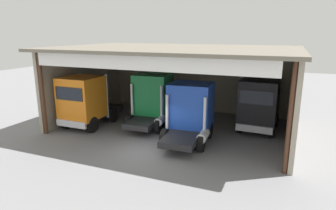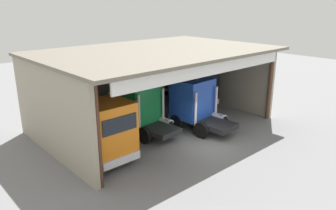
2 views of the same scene
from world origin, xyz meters
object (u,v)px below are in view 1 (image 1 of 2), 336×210
(truck_green_center_right_bay, at_px, (152,100))
(oil_drum, at_px, (149,103))
(truck_blue_center_left_bay, at_px, (190,111))
(tool_cart, at_px, (151,102))
(truck_black_center_bay, at_px, (258,105))
(truck_orange_yard_outside, at_px, (85,101))

(truck_green_center_right_bay, relative_size, oil_drum, 5.33)
(truck_blue_center_left_bay, distance_m, tool_cart, 8.78)
(truck_green_center_right_bay, relative_size, truck_blue_center_left_bay, 0.95)
(truck_blue_center_left_bay, xyz_separation_m, truck_black_center_bay, (3.74, 3.28, -0.01))
(truck_orange_yard_outside, xyz_separation_m, truck_green_center_right_bay, (4.29, 2.09, 0.02))
(truck_green_center_right_bay, bearing_deg, truck_orange_yard_outside, -157.65)
(tool_cart, bearing_deg, truck_green_center_right_bay, -62.97)
(truck_green_center_right_bay, distance_m, oil_drum, 5.44)
(truck_orange_yard_outside, distance_m, oil_drum, 7.04)
(truck_green_center_right_bay, xyz_separation_m, tool_cart, (-2.37, 4.64, -1.45))
(truck_orange_yard_outside, relative_size, truck_green_center_right_bay, 1.17)
(truck_orange_yard_outside, distance_m, truck_black_center_bay, 12.04)
(truck_black_center_bay, relative_size, tool_cart, 5.00)
(truck_blue_center_left_bay, relative_size, tool_cart, 4.81)
(oil_drum, bearing_deg, truck_black_center_bay, -17.52)
(truck_orange_yard_outside, distance_m, truck_green_center_right_bay, 4.77)
(truck_orange_yard_outside, relative_size, truck_black_center_bay, 1.07)
(truck_green_center_right_bay, bearing_deg, truck_blue_center_left_bay, -31.02)
(truck_orange_yard_outside, xyz_separation_m, tool_cart, (1.93, 6.72, -1.43))
(truck_blue_center_left_bay, xyz_separation_m, tool_cart, (-5.82, 6.43, -1.39))
(oil_drum, height_order, tool_cart, tool_cart)
(truck_black_center_bay, height_order, tool_cart, truck_black_center_bay)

